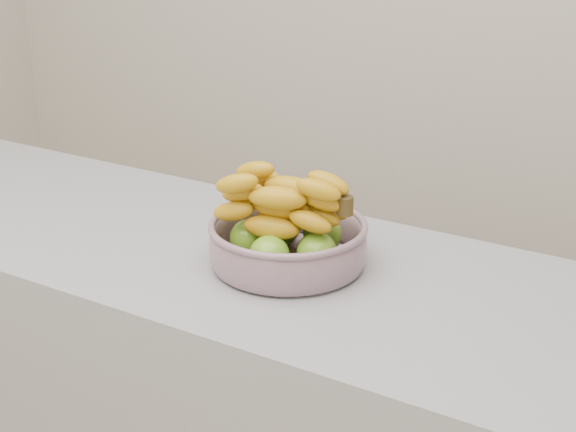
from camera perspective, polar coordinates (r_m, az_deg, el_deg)
name	(u,v)px	position (r m, az deg, el deg)	size (l,w,h in m)	color
fruit_bowl	(288,237)	(1.50, -0.03, -1.47)	(0.30, 0.30, 0.18)	#939BB0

